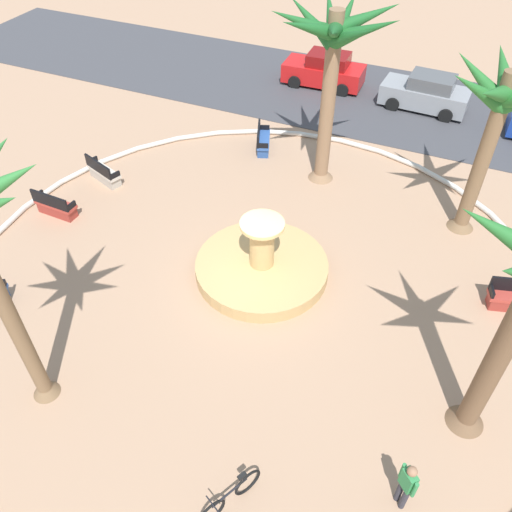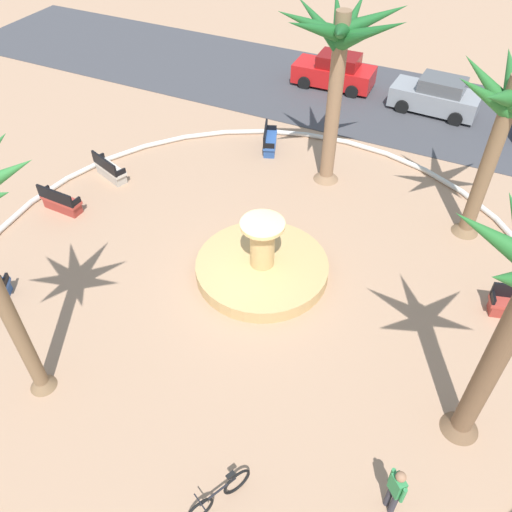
% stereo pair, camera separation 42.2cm
% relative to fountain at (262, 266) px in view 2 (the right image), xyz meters
% --- Properties ---
extents(ground_plane, '(80.00, 80.00, 0.00)m').
position_rel_fountain_xyz_m(ground_plane, '(-0.08, -0.46, -0.30)').
color(ground_plane, tan).
extents(plaza_curb, '(18.69, 18.69, 0.20)m').
position_rel_fountain_xyz_m(plaza_curb, '(-0.08, -0.46, -0.20)').
color(plaza_curb, silver).
rests_on(plaza_curb, ground).
extents(street_asphalt, '(48.00, 8.00, 0.03)m').
position_rel_fountain_xyz_m(street_asphalt, '(-0.08, 13.28, -0.29)').
color(street_asphalt, '#424247').
rests_on(street_asphalt, ground).
extents(fountain, '(4.25, 4.25, 2.10)m').
position_rel_fountain_xyz_m(fountain, '(0.00, 0.00, 0.00)').
color(fountain, tan).
rests_on(fountain, ground).
extents(palm_tree_mid_plaza, '(4.27, 4.37, 6.66)m').
position_rel_fountain_xyz_m(palm_tree_mid_plaza, '(0.02, 5.88, 4.76)').
color(palm_tree_mid_plaza, '#8E6B4C').
rests_on(palm_tree_mid_plaza, ground).
extents(palm_tree_far_side, '(3.75, 4.02, 5.98)m').
position_rel_fountain_xyz_m(palm_tree_far_side, '(5.55, 4.98, 4.11)').
color(palm_tree_far_side, brown).
rests_on(palm_tree_far_side, ground).
extents(bench_west, '(1.67, 1.01, 1.00)m').
position_rel_fountain_xyz_m(bench_west, '(-7.69, 2.24, 0.04)').
color(bench_west, beige).
rests_on(bench_west, ground).
extents(bench_southeast, '(1.62, 0.56, 1.00)m').
position_rel_fountain_xyz_m(bench_southeast, '(-8.03, -0.22, 0.04)').
color(bench_southeast, '#B73D33').
rests_on(bench_southeast, ground).
extents(bench_southwest, '(1.04, 1.67, 1.00)m').
position_rel_fountain_xyz_m(bench_southwest, '(-2.93, 6.93, 0.04)').
color(bench_southwest, '#335BA8').
rests_on(bench_southwest, ground).
extents(bicycle_by_lamppost, '(0.81, 1.57, 0.94)m').
position_rel_fountain_xyz_m(bicycle_by_lamppost, '(2.25, -6.96, 0.08)').
color(bicycle_by_lamppost, black).
rests_on(bicycle_by_lamppost, ground).
extents(person_cyclist_helmet, '(0.41, 0.39, 1.63)m').
position_rel_fountain_xyz_m(person_cyclist_helmet, '(5.66, -5.42, 0.61)').
color(person_cyclist_helmet, '#33333D').
rests_on(person_cyclist_helmet, ground).
extents(parked_car_leftmost, '(4.06, 2.03, 1.67)m').
position_rel_fountain_xyz_m(parked_car_leftmost, '(-2.52, 13.85, 0.47)').
color(parked_car_leftmost, red).
rests_on(parked_car_leftmost, ground).
extents(parked_car_second, '(4.08, 2.07, 1.67)m').
position_rel_fountain_xyz_m(parked_car_second, '(2.65, 13.37, 0.47)').
color(parked_car_second, gray).
rests_on(parked_car_second, ground).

